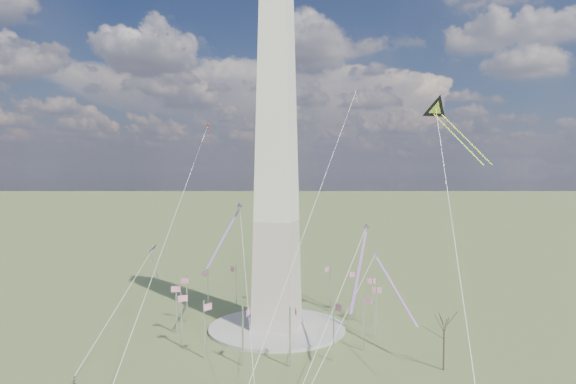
% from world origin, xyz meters
% --- Properties ---
extents(ground, '(2000.00, 2000.00, 0.00)m').
position_xyz_m(ground, '(0.00, 0.00, 0.00)').
color(ground, '#535F2F').
rests_on(ground, ground).
extents(plaza, '(36.00, 36.00, 0.80)m').
position_xyz_m(plaza, '(0.00, 0.00, 0.40)').
color(plaza, '#A09992').
rests_on(plaza, ground).
extents(washington_monument, '(15.56, 15.56, 100.00)m').
position_xyz_m(washington_monument, '(0.00, 0.00, 47.95)').
color(washington_monument, '#B2A395').
rests_on(washington_monument, plaza).
extents(flagpole_ring, '(54.40, 54.40, 13.00)m').
position_xyz_m(flagpole_ring, '(-0.00, -0.00, 7.27)').
color(flagpole_ring, silver).
rests_on(flagpole_ring, ground).
extents(tree_near, '(7.45, 7.45, 13.03)m').
position_xyz_m(tree_near, '(41.64, -17.23, 9.29)').
color(tree_near, '#47352B').
rests_on(tree_near, ground).
extents(person_west, '(0.84, 0.73, 1.48)m').
position_xyz_m(person_west, '(-28.89, -43.37, 0.74)').
color(person_west, gray).
rests_on(person_west, ground).
extents(kite_delta_black, '(16.34, 20.53, 17.82)m').
position_xyz_m(kite_delta_black, '(40.44, 6.48, 56.60)').
color(kite_delta_black, black).
rests_on(kite_delta_black, ground).
extents(kite_diamond_purple, '(1.77, 3.04, 9.64)m').
position_xyz_m(kite_diamond_purple, '(-34.56, -2.88, 19.55)').
color(kite_diamond_purple, '#40176B').
rests_on(kite_diamond_purple, ground).
extents(kite_streamer_left, '(2.23, 23.75, 16.31)m').
position_xyz_m(kite_streamer_left, '(23.53, -10.75, 22.81)').
color(kite_streamer_left, '#F92739').
rests_on(kite_streamer_left, ground).
extents(kite_streamer_mid, '(2.00, 21.27, 14.60)m').
position_xyz_m(kite_streamer_mid, '(-11.97, -3.48, 27.29)').
color(kite_streamer_mid, '#F92739').
rests_on(kite_streamer_mid, ground).
extents(kite_streamer_right, '(12.04, 17.86, 14.02)m').
position_xyz_m(kite_streamer_right, '(29.31, -3.47, 16.06)').
color(kite_streamer_right, '#F92739').
rests_on(kite_streamer_right, ground).
extents(kite_small_red, '(1.16, 1.80, 3.96)m').
position_xyz_m(kite_small_red, '(-34.33, 33.83, 56.83)').
color(kite_small_red, red).
rests_on(kite_small_red, ground).
extents(kite_small_white, '(1.24, 1.93, 4.25)m').
position_xyz_m(kite_small_white, '(14.98, 41.90, 67.63)').
color(kite_small_white, silver).
rests_on(kite_small_white, ground).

